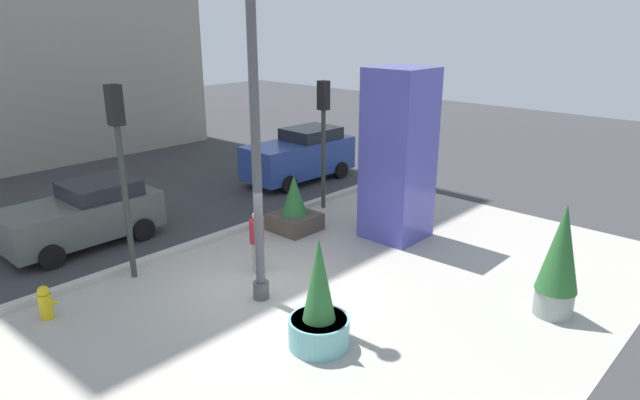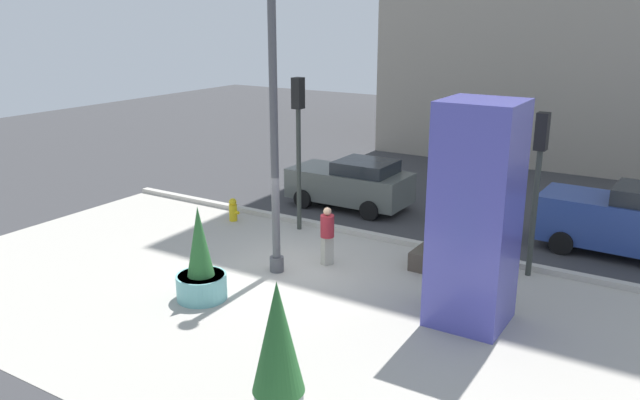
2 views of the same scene
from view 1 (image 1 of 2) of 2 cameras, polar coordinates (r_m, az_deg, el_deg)
The scene contains 14 objects.
ground_plane at distance 16.18m, azimuth -15.45°, elevation -4.14°, with size 60.00×60.00×0.00m, color #38383A.
plaza_pavement at distance 11.95m, azimuth 0.59°, elevation -11.79°, with size 18.00×10.00×0.02m, color #ADA89E.
curb_strip at distance 15.45m, azimuth -13.71°, elevation -4.75°, with size 18.00×0.24×0.16m, color #B7B2A8.
lamp_post at distance 11.45m, azimuth -6.63°, elevation 5.47°, with size 0.44×0.44×7.12m.
art_pillar_blue at distance 15.42m, azimuth 8.07°, elevation 4.57°, with size 1.57×1.57×4.76m, color #4C4CAD.
potted_plant_by_pillar at distance 16.23m, azimuth -2.65°, elevation -1.00°, with size 1.27×1.27×1.68m.
potted_plant_mid_plaza at distance 10.56m, azimuth -0.11°, elevation -11.22°, with size 1.17×1.17×2.25m.
potted_plant_near_left at distance 12.43m, azimuth 23.48°, elevation -5.71°, with size 0.85×0.85×2.48m.
fire_hydrant at distance 12.99m, azimuth -26.46°, elevation -9.43°, with size 0.36×0.26×0.75m.
traffic_light_far_side at distance 17.62m, azimuth 0.34°, elevation 7.91°, with size 0.28×0.42×4.14m.
traffic_light_corner at distance 13.30m, azimuth -19.93°, elevation 4.73°, with size 0.28×0.42×4.62m.
car_curb_east at distance 16.50m, azimuth -23.15°, elevation -1.39°, with size 4.11×2.10×1.69m.
car_far_lane at distance 21.24m, azimuth -2.05°, elevation 4.64°, with size 4.49×2.18×1.97m.
pedestrian_by_curb at distance 13.55m, azimuth -6.51°, elevation -4.02°, with size 0.48×0.48×1.58m.
Camera 1 is at (-7.70, -8.90, 5.99)m, focal length 31.05 mm.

